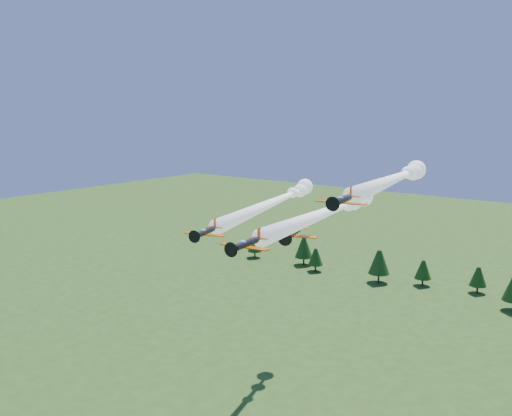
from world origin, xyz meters
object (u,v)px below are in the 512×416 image
Objects in this scene: plane_lead at (330,211)px; plane_left at (277,200)px; plane_right at (397,178)px; plane_slot at (293,233)px.

plane_lead reaches higher than plane_left.
plane_right is at bearing -19.40° from plane_left.
plane_lead is 13.27m from plane_right.
plane_lead is at bearing -46.79° from plane_left.
plane_right is 22.82m from plane_slot.
plane_right is (26.49, -1.77, 6.82)m from plane_left.
plane_left is 28.88m from plane_slot.
plane_right is at bearing 46.94° from plane_lead.
plane_right reaches higher than plane_lead.
plane_lead is 10.51m from plane_slot.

